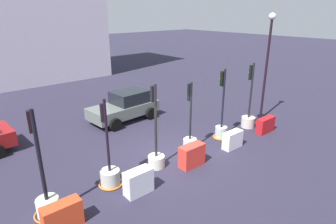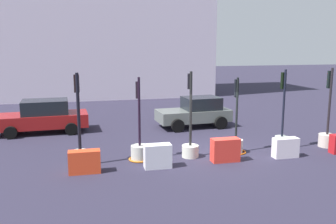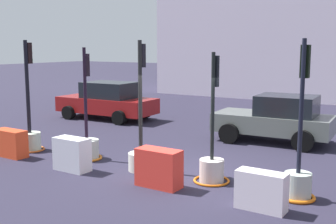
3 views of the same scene
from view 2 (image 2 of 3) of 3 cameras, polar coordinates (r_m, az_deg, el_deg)
The scene contains 13 objects.
ground_plane at distance 15.13m, azimuth 7.09°, elevation -6.43°, with size 120.00×120.00×0.00m, color #282537.
traffic_light_0 at distance 13.74m, azimuth -13.58°, elevation -5.77°, with size 0.89×0.89×3.41m.
traffic_light_1 at distance 14.11m, azimuth -4.44°, elevation -5.70°, with size 0.87×0.87×3.20m.
traffic_light_2 at distance 14.42m, azimuth 3.50°, elevation -4.70°, with size 0.66×0.66×3.38m.
traffic_light_3 at distance 15.27m, azimuth 10.54°, elevation -4.47°, with size 0.88×0.88×3.10m.
traffic_light_4 at distance 16.14m, azimuth 17.37°, elevation -3.53°, with size 0.77×0.77×3.39m.
traffic_light_5 at distance 17.31m, azimuth 23.62°, elevation -3.14°, with size 0.70×0.70×3.42m.
construction_barrier_0 at distance 13.00m, azimuth -12.94°, elevation -7.60°, with size 1.09×0.46×0.80m.
construction_barrier_1 at distance 13.19m, azimuth -1.63°, elevation -6.90°, with size 0.98×0.48×0.87m.
construction_barrier_2 at distance 14.07m, azimuth 8.94°, elevation -5.89°, with size 1.07×0.49×0.89m.
construction_barrier_3 at distance 15.12m, azimuth 17.90°, elevation -5.33°, with size 1.00×0.42×0.78m.
car_grey_saloon at distance 19.74m, azimuth 4.33°, elevation -0.01°, with size 3.97×2.28×1.61m.
car_red_compact at distance 19.44m, azimuth -18.96°, elevation -0.68°, with size 4.54×2.31×1.66m.
Camera 2 is at (-5.34, -13.47, 4.35)m, focal length 38.98 mm.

